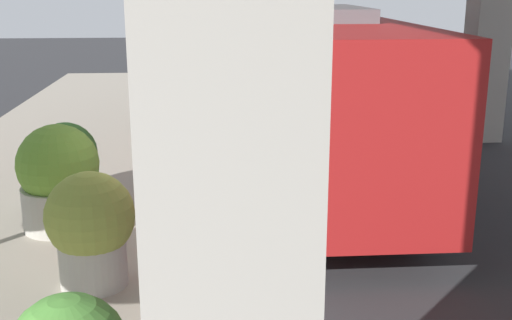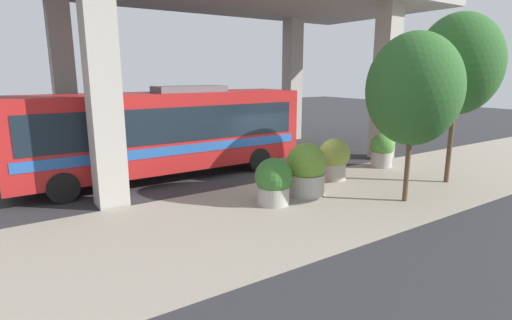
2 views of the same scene
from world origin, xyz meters
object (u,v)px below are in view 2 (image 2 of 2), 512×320
at_px(planter_front, 334,158).
at_px(street_tree_far, 414,89).
at_px(street_tree_near, 458,64).
at_px(planter_back, 382,150).
at_px(planter_extra, 306,170).
at_px(bus, 165,129).
at_px(fire_hydrant, 313,171).
at_px(planter_middle, 273,182).

xyz_separation_m(planter_front, street_tree_far, (-3.23, 0.01, 2.73)).
bearing_deg(street_tree_near, planter_back, 0.20).
bearing_deg(planter_extra, planter_back, -76.86).
xyz_separation_m(bus, fire_hydrant, (-4.00, -4.11, -1.43)).
xyz_separation_m(bus, planter_front, (-3.90, -5.28, -1.08)).
relative_size(bus, planter_front, 6.90).
xyz_separation_m(bus, street_tree_near, (-6.56, -8.55, 2.42)).
distance_m(planter_middle, planter_back, 7.12).
height_order(bus, street_tree_far, street_tree_far).
bearing_deg(planter_back, street_tree_far, 137.88).
bearing_deg(planter_front, street_tree_far, 179.90).
bearing_deg(fire_hydrant, bus, 45.82).
relative_size(fire_hydrant, planter_middle, 0.67).
distance_m(planter_front, street_tree_far, 4.22).
bearing_deg(street_tree_near, fire_hydrant, 59.96).
relative_size(bus, planter_middle, 7.44).
bearing_deg(planter_middle, planter_front, -73.52).
relative_size(fire_hydrant, street_tree_far, 0.19).
bearing_deg(planter_front, planter_back, -83.29).
bearing_deg(street_tree_near, planter_extra, 72.07).
bearing_deg(fire_hydrant, planter_back, -83.78).
bearing_deg(planter_middle, bus, 17.44).
relative_size(planter_back, street_tree_near, 0.24).
height_order(planter_extra, street_tree_far, street_tree_far).
bearing_deg(street_tree_near, planter_front, 50.81).
bearing_deg(fire_hydrant, street_tree_far, -159.61).
relative_size(fire_hydrant, street_tree_near, 0.16).
distance_m(planter_middle, street_tree_near, 8.01).
bearing_deg(planter_extra, planter_front, -67.98).
xyz_separation_m(planter_back, street_tree_near, (-3.05, -0.01, 3.59)).
xyz_separation_m(planter_extra, street_tree_near, (-1.77, -5.47, 3.49)).
height_order(fire_hydrant, planter_middle, planter_middle).
distance_m(planter_middle, planter_extra, 1.52).
bearing_deg(planter_middle, planter_back, -78.00).
xyz_separation_m(planter_middle, planter_extra, (0.21, -1.50, 0.13)).
bearing_deg(planter_middle, street_tree_far, -119.87).
bearing_deg(fire_hydrant, street_tree_near, -120.04).
distance_m(street_tree_near, street_tree_far, 3.41).
bearing_deg(bus, street_tree_far, -143.48).
xyz_separation_m(planter_front, planter_back, (0.38, -3.26, -0.08)).
height_order(bus, planter_extra, bus).
relative_size(bus, planter_extra, 6.23).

